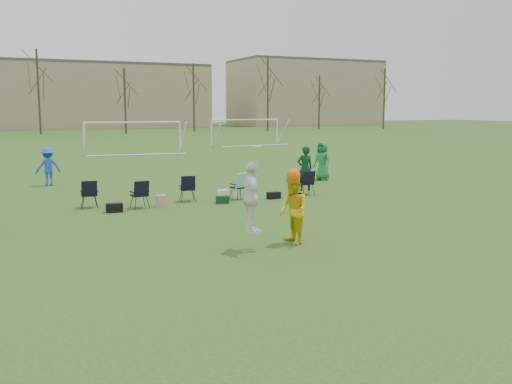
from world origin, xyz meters
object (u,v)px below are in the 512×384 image
fielder_blue (48,167)px  fielder_green_far (322,161)px  goal_mid (133,128)px  goal_right (246,125)px  center_contest (276,204)px

fielder_blue → fielder_green_far: bearing=154.1°
goal_mid → goal_right: bearing=30.6°
fielder_blue → fielder_green_far: (12.19, -3.38, 0.08)m
center_contest → goal_mid: 31.62m
center_contest → goal_right: center_contest is taller
fielder_blue → center_contest: 15.07m
goal_right → fielder_green_far: bearing=-113.7°
goal_right → center_contest: bearing=-120.4°
fielder_blue → fielder_green_far: size_ratio=0.92×
fielder_green_far → goal_mid: (-4.61, 20.32, 1.00)m
fielder_green_far → center_contest: size_ratio=0.73×
fielder_green_far → goal_right: (7.39, 26.32, 1.00)m
center_contest → goal_right: (15.42, 37.42, 0.85)m
fielder_blue → fielder_green_far: 12.65m
goal_right → goal_mid: bearing=-161.4°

